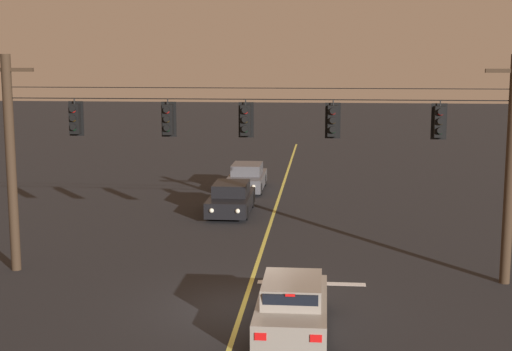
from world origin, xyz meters
name	(u,v)px	position (x,y,z in m)	size (l,w,h in m)	color
ground_plane	(243,308)	(0.00, 0.00, 0.00)	(180.00, 180.00, 0.00)	black
lane_centre_stripe	(267,233)	(0.00, 9.07, 0.00)	(0.14, 60.00, 0.01)	#D1C64C
stop_bar_paint	(311,283)	(1.90, 2.47, 0.00)	(3.40, 0.36, 0.01)	silver
signal_span_assembly	(253,163)	(0.00, 3.07, 3.71)	(17.72, 0.32, 7.13)	#38281C
traffic_light_leftmost	(75,119)	(-5.75, 3.05, 5.08)	(0.48, 0.41, 1.22)	black
traffic_light_left_inner	(168,120)	(-2.71, 3.05, 5.08)	(0.48, 0.41, 1.22)	black
traffic_light_centre	(246,120)	(-0.23, 3.05, 5.08)	(0.48, 0.41, 1.22)	black
traffic_light_right_inner	(333,121)	(2.50, 3.05, 5.08)	(0.48, 0.41, 1.22)	black
traffic_light_rightmost	(440,122)	(5.76, 3.05, 5.08)	(0.48, 0.41, 1.22)	black
car_waiting_near_lane	(292,306)	(1.47, -1.59, 0.65)	(1.80, 4.33, 1.39)	gray
car_oncoming_lead	(231,199)	(-1.93, 12.69, 0.65)	(1.80, 4.42, 1.39)	black
car_oncoming_trailing	(247,178)	(-1.82, 18.57, 0.65)	(1.80, 4.42, 1.39)	#4C4C51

